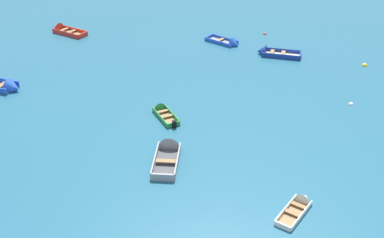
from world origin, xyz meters
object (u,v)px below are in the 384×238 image
(rowboat_red_foreground_center, at_px, (62,30))
(mooring_buoy_near_foreground, at_px, (264,34))
(rowboat_blue_distant_center, at_px, (4,87))
(rowboat_grey_far_back, at_px, (168,151))
(mooring_buoy_midfield, at_px, (364,66))
(rowboat_deep_blue_near_left, at_px, (269,53))
(mooring_buoy_between_boats_right, at_px, (350,104))
(rowboat_green_far_right, at_px, (162,112))
(rowboat_white_cluster_inner, at_px, (299,204))
(rowboat_blue_back_row_left, at_px, (229,43))

(rowboat_red_foreground_center, xyz_separation_m, mooring_buoy_near_foreground, (18.80, -0.62, -0.18))
(rowboat_blue_distant_center, bearing_deg, mooring_buoy_near_foreground, 28.99)
(rowboat_grey_far_back, bearing_deg, rowboat_blue_distant_center, 145.51)
(rowboat_grey_far_back, bearing_deg, mooring_buoy_near_foreground, 67.68)
(rowboat_blue_distant_center, height_order, rowboat_red_foreground_center, rowboat_blue_distant_center)
(rowboat_grey_far_back, xyz_separation_m, mooring_buoy_midfield, (15.19, 12.61, -0.20))
(rowboat_deep_blue_near_left, relative_size, mooring_buoy_midfield, 8.67)
(rowboat_blue_distant_center, relative_size, mooring_buoy_between_boats_right, 13.72)
(rowboat_grey_far_back, bearing_deg, mooring_buoy_midfield, 39.68)
(rowboat_deep_blue_near_left, xyz_separation_m, mooring_buoy_between_boats_right, (4.44, -8.78, -0.18))
(rowboat_green_far_right, height_order, rowboat_white_cluster_inner, rowboat_green_far_right)
(rowboat_red_foreground_center, xyz_separation_m, mooring_buoy_between_boats_right, (23.03, -14.24, -0.18))
(rowboat_blue_distant_center, height_order, mooring_buoy_near_foreground, rowboat_blue_distant_center)
(rowboat_red_foreground_center, bearing_deg, mooring_buoy_near_foreground, -1.90)
(rowboat_blue_distant_center, distance_m, rowboat_green_far_right, 12.19)
(rowboat_grey_far_back, height_order, rowboat_white_cluster_inner, rowboat_grey_far_back)
(rowboat_deep_blue_near_left, relative_size, mooring_buoy_between_boats_right, 11.59)
(rowboat_green_far_right, height_order, mooring_buoy_midfield, rowboat_green_far_right)
(rowboat_grey_far_back, xyz_separation_m, mooring_buoy_between_boats_right, (12.32, 6.08, -0.20))
(mooring_buoy_between_boats_right, bearing_deg, rowboat_grey_far_back, -153.72)
(rowboat_green_far_right, bearing_deg, rowboat_deep_blue_near_left, 49.77)
(rowboat_white_cluster_inner, height_order, mooring_buoy_between_boats_right, rowboat_white_cluster_inner)
(rowboat_red_foreground_center, bearing_deg, mooring_buoy_midfield, -16.59)
(rowboat_grey_far_back, distance_m, mooring_buoy_midfield, 19.74)
(rowboat_green_far_right, relative_size, mooring_buoy_between_boats_right, 8.93)
(rowboat_blue_back_row_left, relative_size, mooring_buoy_near_foreground, 10.46)
(rowboat_green_far_right, bearing_deg, mooring_buoy_midfield, 26.22)
(rowboat_white_cluster_inner, height_order, rowboat_deep_blue_near_left, rowboat_deep_blue_near_left)
(rowboat_white_cluster_inner, xyz_separation_m, mooring_buoy_near_foreground, (1.28, 24.36, -0.12))
(rowboat_red_foreground_center, height_order, rowboat_white_cluster_inner, rowboat_red_foreground_center)
(rowboat_grey_far_back, relative_size, mooring_buoy_between_boats_right, 11.48)
(rowboat_grey_far_back, relative_size, rowboat_deep_blue_near_left, 0.99)
(rowboat_green_far_right, relative_size, mooring_buoy_near_foreground, 9.54)
(rowboat_blue_distant_center, bearing_deg, rowboat_red_foreground_center, 82.59)
(rowboat_grey_far_back, relative_size, rowboat_white_cluster_inner, 1.36)
(rowboat_green_far_right, bearing_deg, mooring_buoy_between_boats_right, 5.58)
(rowboat_deep_blue_near_left, distance_m, mooring_buoy_near_foreground, 4.85)
(rowboat_green_far_right, distance_m, mooring_buoy_midfield, 17.62)
(rowboat_grey_far_back, relative_size, mooring_buoy_midfield, 8.58)
(mooring_buoy_between_boats_right, bearing_deg, rowboat_red_foreground_center, 148.27)
(rowboat_grey_far_back, distance_m, mooring_buoy_near_foreground, 21.30)
(mooring_buoy_midfield, bearing_deg, rowboat_red_foreground_center, 163.41)
(rowboat_deep_blue_near_left, distance_m, mooring_buoy_between_boats_right, 9.84)
(rowboat_deep_blue_near_left, xyz_separation_m, mooring_buoy_midfield, (7.31, -2.25, -0.18))
(rowboat_red_foreground_center, height_order, rowboat_grey_far_back, rowboat_grey_far_back)
(rowboat_white_cluster_inner, relative_size, rowboat_deep_blue_near_left, 0.73)
(rowboat_grey_far_back, height_order, rowboat_blue_back_row_left, rowboat_grey_far_back)
(mooring_buoy_near_foreground, bearing_deg, rowboat_grey_far_back, -112.32)
(rowboat_red_foreground_center, distance_m, rowboat_grey_far_back, 22.98)
(mooring_buoy_near_foreground, bearing_deg, rowboat_green_far_right, -120.32)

